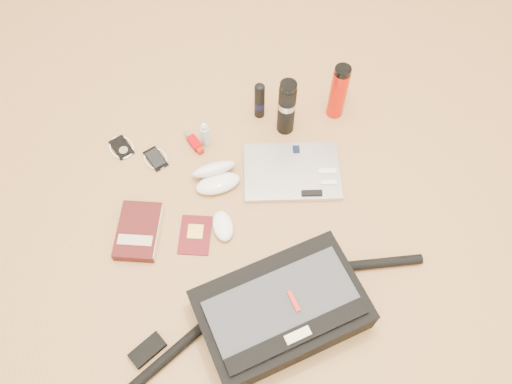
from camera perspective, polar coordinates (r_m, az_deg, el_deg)
The scene contains 14 objects.
ground at distance 1.67m, azimuth -0.23°, elevation -5.02°, with size 4.00×4.00×0.00m, color #AF7E49.
messenger_bag at distance 1.52m, azimuth 2.81°, elevation -13.34°, with size 0.99×0.35×0.14m.
laptop at distance 1.78m, azimuth 4.18°, elevation 2.29°, with size 0.39×0.32×0.03m.
book at distance 1.70m, azimuth -13.24°, elevation -4.37°, with size 0.20×0.24×0.04m.
passport at distance 1.68m, azimuth -6.98°, elevation -4.87°, with size 0.15×0.17×0.01m.
mouse at distance 1.67m, azimuth -3.80°, elevation -3.90°, with size 0.08×0.12×0.04m.
sunglasses_case at distance 1.74m, azimuth -4.61°, elevation 1.78°, with size 0.16×0.13×0.09m.
ipod at distance 1.90m, azimuth -15.13°, elevation 4.95°, with size 0.11×0.11×0.01m.
phone at distance 1.85m, azimuth -11.40°, elevation 3.75°, with size 0.10×0.11×0.01m.
inhaler at distance 1.85m, azimuth -7.11°, elevation 5.68°, with size 0.05×0.11×0.03m.
spray_bottle at distance 1.82m, azimuth -5.80°, elevation 6.43°, with size 0.04×0.04×0.12m.
aerosol_can at distance 1.87m, azimuth 0.41°, elevation 10.41°, with size 0.05×0.05×0.17m.
thermos_black at distance 1.80m, azimuth 3.53°, elevation 9.64°, with size 0.07×0.07×0.24m.
thermos_red at distance 1.87m, azimuth 9.39°, elevation 11.21°, with size 0.08×0.08×0.24m.
Camera 1 is at (-0.20, -0.66, 1.52)m, focal length 35.00 mm.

